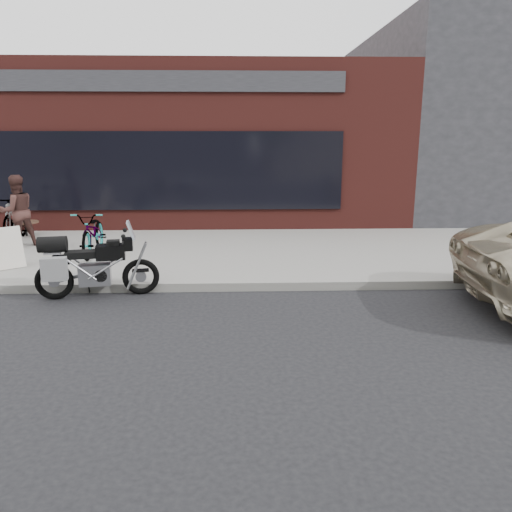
{
  "coord_description": "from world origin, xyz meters",
  "views": [
    {
      "loc": [
        0.31,
        -4.1,
        2.56
      ],
      "look_at": [
        0.56,
        3.04,
        0.85
      ],
      "focal_mm": 35.0,
      "sensor_mm": 36.0,
      "label": 1
    }
  ],
  "objects_px": {
    "bicycle_front": "(93,233)",
    "sandwich_sign": "(8,247)",
    "cafe_patron_left": "(17,211)",
    "cafe_table": "(25,223)",
    "motorcycle": "(89,266)",
    "bicycle_rear": "(15,218)"
  },
  "relations": [
    {
      "from": "cafe_table",
      "to": "cafe_patron_left",
      "type": "relative_size",
      "value": 0.4
    },
    {
      "from": "cafe_table",
      "to": "cafe_patron_left",
      "type": "xyz_separation_m",
      "value": [
        0.37,
        -1.21,
        0.47
      ]
    },
    {
      "from": "motorcycle",
      "to": "bicycle_rear",
      "type": "distance_m",
      "value": 4.82
    },
    {
      "from": "bicycle_front",
      "to": "bicycle_rear",
      "type": "relative_size",
      "value": 0.95
    },
    {
      "from": "motorcycle",
      "to": "cafe_patron_left",
      "type": "height_order",
      "value": "cafe_patron_left"
    },
    {
      "from": "cafe_table",
      "to": "cafe_patron_left",
      "type": "height_order",
      "value": "cafe_patron_left"
    },
    {
      "from": "bicycle_front",
      "to": "sandwich_sign",
      "type": "distance_m",
      "value": 1.66
    },
    {
      "from": "bicycle_rear",
      "to": "sandwich_sign",
      "type": "distance_m",
      "value": 2.59
    },
    {
      "from": "bicycle_rear",
      "to": "motorcycle",
      "type": "bearing_deg",
      "value": -62.01
    },
    {
      "from": "sandwich_sign",
      "to": "bicycle_front",
      "type": "bearing_deg",
      "value": -0.68
    },
    {
      "from": "bicycle_rear",
      "to": "cafe_patron_left",
      "type": "distance_m",
      "value": 0.69
    },
    {
      "from": "bicycle_front",
      "to": "cafe_patron_left",
      "type": "distance_m",
      "value": 2.11
    },
    {
      "from": "cafe_table",
      "to": "sandwich_sign",
      "type": "bearing_deg",
      "value": -72.98
    },
    {
      "from": "motorcycle",
      "to": "sandwich_sign",
      "type": "distance_m",
      "value": 2.43
    },
    {
      "from": "cafe_table",
      "to": "motorcycle",
      "type": "bearing_deg",
      "value": -57.71
    },
    {
      "from": "bicycle_front",
      "to": "cafe_patron_left",
      "type": "bearing_deg",
      "value": 152.05
    },
    {
      "from": "bicycle_front",
      "to": "bicycle_rear",
      "type": "height_order",
      "value": "bicycle_rear"
    },
    {
      "from": "motorcycle",
      "to": "bicycle_front",
      "type": "relative_size",
      "value": 1.11
    },
    {
      "from": "bicycle_rear",
      "to": "sandwich_sign",
      "type": "bearing_deg",
      "value": -77.74
    },
    {
      "from": "bicycle_front",
      "to": "sandwich_sign",
      "type": "relative_size",
      "value": 2.3
    },
    {
      "from": "motorcycle",
      "to": "bicycle_front",
      "type": "bearing_deg",
      "value": 94.11
    },
    {
      "from": "cafe_table",
      "to": "cafe_patron_left",
      "type": "distance_m",
      "value": 1.35
    }
  ]
}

